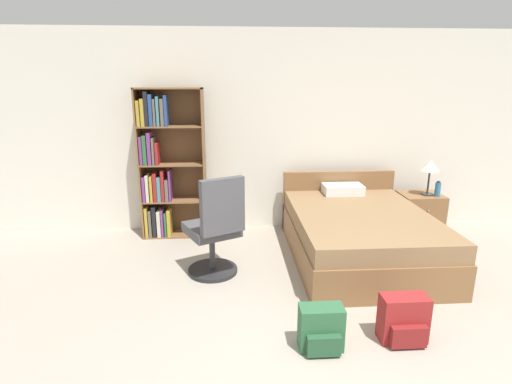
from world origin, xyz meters
The scene contains 9 objects.
wall_back centered at (0.00, 3.23, 1.30)m, with size 9.00×0.06×2.60m.
bookshelf centered at (-1.63, 2.94, 0.92)m, with size 0.81×0.33×1.88m.
bed centered at (0.65, 2.13, 0.28)m, with size 1.48×2.02×0.80m.
office_chair centered at (-0.96, 1.75, 0.50)m, with size 0.66×0.71×1.08m.
nightstand centered at (1.72, 2.88, 0.26)m, with size 0.53×0.47×0.51m.
table_lamp centered at (1.78, 2.84, 0.88)m, with size 0.24×0.24×0.47m.
water_bottle centered at (1.88, 2.76, 0.61)m, with size 0.07×0.07×0.20m.
backpack_red centered at (0.52, 0.57, 0.18)m, with size 0.36×0.23×0.37m.
backpack_green centered at (-0.14, 0.52, 0.16)m, with size 0.33×0.23×0.34m.
Camera 1 is at (-0.80, -2.04, 1.95)m, focal length 28.00 mm.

